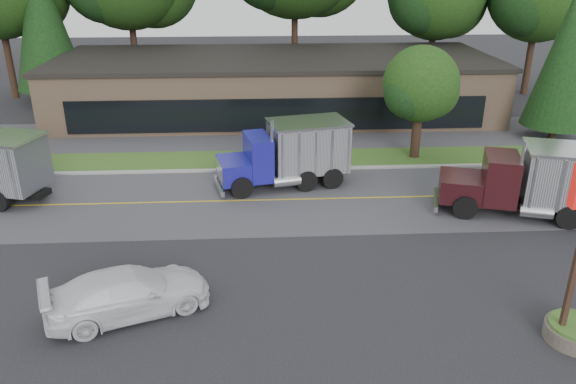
# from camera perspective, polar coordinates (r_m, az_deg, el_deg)

# --- Properties ---
(ground) EXTENTS (140.00, 140.00, 0.00)m
(ground) POSITION_cam_1_polar(r_m,az_deg,el_deg) (20.04, -4.45, -11.35)
(ground) COLOR #2E2E33
(ground) RESTS_ON ground
(road) EXTENTS (60.00, 8.00, 0.02)m
(road) POSITION_cam_1_polar(r_m,az_deg,el_deg) (27.94, -4.16, -0.89)
(road) COLOR #525257
(road) RESTS_ON ground
(center_line) EXTENTS (60.00, 0.12, 0.01)m
(center_line) POSITION_cam_1_polar(r_m,az_deg,el_deg) (27.94, -4.16, -0.89)
(center_line) COLOR gold
(center_line) RESTS_ON ground
(curb) EXTENTS (60.00, 0.30, 0.12)m
(curb) POSITION_cam_1_polar(r_m,az_deg,el_deg) (31.82, -4.07, 2.17)
(curb) COLOR #9E9E99
(curb) RESTS_ON ground
(grass_verge) EXTENTS (60.00, 3.40, 0.03)m
(grass_verge) POSITION_cam_1_polar(r_m,az_deg,el_deg) (33.51, -4.04, 3.26)
(grass_verge) COLOR #3A5C1F
(grass_verge) RESTS_ON ground
(far_parking) EXTENTS (60.00, 7.00, 0.02)m
(far_parking) POSITION_cam_1_polar(r_m,az_deg,el_deg) (38.26, -3.97, 5.79)
(far_parking) COLOR #525257
(far_parking) RESTS_ON ground
(strip_mall) EXTENTS (32.00, 12.00, 4.00)m
(strip_mall) POSITION_cam_1_polar(r_m,az_deg,el_deg) (43.57, -1.30, 10.69)
(strip_mall) COLOR tan
(strip_mall) RESTS_ON ground
(evergreen_left) EXTENTS (5.42, 5.42, 12.32)m
(evergreen_left) POSITION_cam_1_polar(r_m,az_deg,el_deg) (49.63, -23.68, 15.96)
(evergreen_left) COLOR #382619
(evergreen_left) RESTS_ON ground
(evergreen_right) EXTENTS (4.35, 4.35, 9.88)m
(evergreen_right) POSITION_cam_1_polar(r_m,az_deg,el_deg) (40.05, 26.47, 12.27)
(evergreen_right) COLOR #382619
(evergreen_right) RESTS_ON ground
(tree_verge) EXTENTS (4.65, 4.37, 6.63)m
(tree_verge) POSITION_cam_1_polar(r_m,az_deg,el_deg) (33.74, 13.40, 10.29)
(tree_verge) COLOR #382619
(tree_verge) RESTS_ON ground
(dump_truck_blue) EXTENTS (7.11, 3.97, 3.36)m
(dump_truck_blue) POSITION_cam_1_polar(r_m,az_deg,el_deg) (29.27, 0.28, 4.09)
(dump_truck_blue) COLOR black
(dump_truck_blue) RESTS_ON ground
(dump_truck_maroon) EXTENTS (9.10, 4.89, 3.36)m
(dump_truck_maroon) POSITION_cam_1_polar(r_m,az_deg,el_deg) (28.22, 25.32, 1.08)
(dump_truck_maroon) COLOR black
(dump_truck_maroon) RESTS_ON ground
(rally_car) EXTENTS (5.89, 4.10, 1.58)m
(rally_car) POSITION_cam_1_polar(r_m,az_deg,el_deg) (19.93, -15.92, -9.78)
(rally_car) COLOR white
(rally_car) RESTS_ON ground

